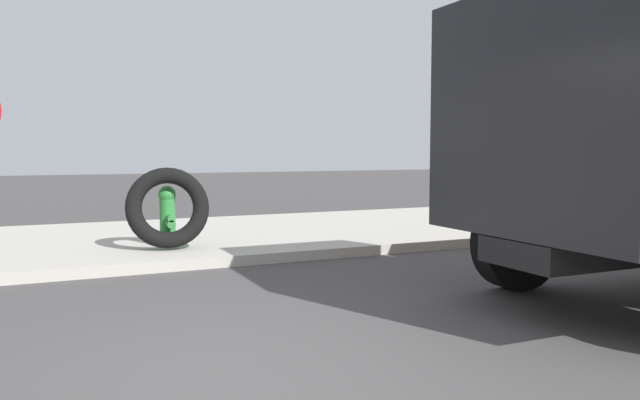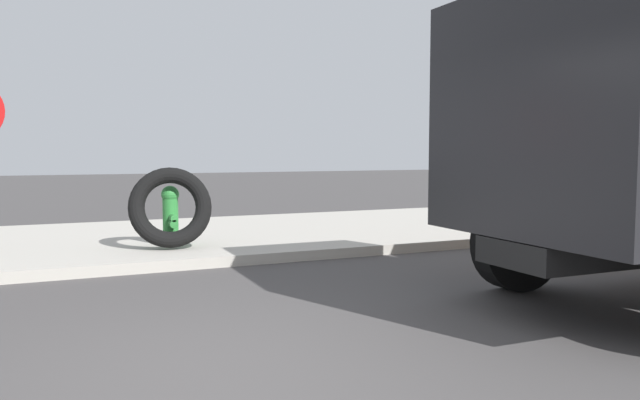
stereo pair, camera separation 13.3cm
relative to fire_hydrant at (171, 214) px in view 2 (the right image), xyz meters
The scene contains 4 objects.
ground_plane 5.34m from the fire_hydrant, 94.77° to the right, with size 80.00×80.00×0.00m, color #423F3F.
sidewalk_curb 1.41m from the fire_hydrant, 109.98° to the left, with size 36.00×5.00×0.15m, color #ADA89E.
fire_hydrant is the anchor object (origin of this frame).
loose_tire 0.33m from the fire_hydrant, 100.23° to the right, with size 1.19×1.19×0.23m, color black.
Camera 2 is at (-1.22, -4.03, 1.57)m, focal length 34.64 mm.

